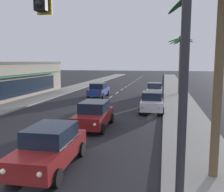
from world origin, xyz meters
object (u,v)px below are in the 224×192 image
Objects in this scene: traffic_signal_mast at (48,21)px; sedan_oncoming_far at (99,90)px; palm_right_nearest at (223,12)px; sedan_third_in_queue at (94,114)px; sedan_parked_nearest_kerb at (152,102)px; sedan_parked_mid_kerb at (155,90)px; sedan_lead_at_stop_bar at (50,147)px; palm_right_third at (181,50)px.

sedan_oncoming_far is (-4.64, 22.75, -4.39)m from traffic_signal_mast.
palm_right_nearest is (9.48, -19.84, 4.98)m from sedan_oncoming_far.
sedan_parked_nearest_kerb is at bearing 60.72° from sedan_third_in_queue.
palm_right_nearest is (2.92, -21.30, 4.98)m from sedan_parked_mid_kerb.
traffic_signal_mast is at bearing -81.62° from sedan_third_in_queue.
sedan_parked_nearest_kerb is at bearing 74.60° from sedan_lead_at_stop_bar.
sedan_lead_at_stop_bar is 25.73m from palm_right_third.
sedan_parked_nearest_kerb is 9.19m from sedan_parked_mid_kerb.
sedan_lead_at_stop_bar and sedan_parked_nearest_kerb have the same top height.
sedan_parked_nearest_kerb is at bearing 82.29° from traffic_signal_mast.
sedan_oncoming_far is at bearing -167.48° from sedan_parked_mid_kerb.
sedan_third_in_queue is 0.99× the size of sedan_parked_nearest_kerb.
sedan_parked_nearest_kerb is at bearing -103.41° from palm_right_third.
sedan_parked_mid_kerb is at bearing 90.71° from sedan_parked_nearest_kerb.
palm_right_third reaches higher than traffic_signal_mast.
sedan_parked_mid_kerb is 6.38m from palm_right_third.
sedan_parked_mid_kerb is 0.59× the size of palm_right_nearest.
sedan_third_in_queue is 10.01m from palm_right_nearest.
palm_right_third is at bearing 24.80° from sedan_oncoming_far.
palm_right_third reaches higher than sedan_third_in_queue.
palm_right_third is (9.57, 4.42, 4.77)m from sedan_oncoming_far.
sedan_oncoming_far is at bearing 130.76° from sedan_parked_nearest_kerb.
sedan_third_in_queue is 14.12m from sedan_oncoming_far.
palm_right_nearest is at bearing -90.21° from palm_right_third.
sedan_oncoming_far is 6.71m from sedan_parked_mid_kerb.
sedan_parked_nearest_kerb is 1.00× the size of sedan_parked_mid_kerb.
palm_right_nearest reaches higher than traffic_signal_mast.
sedan_parked_mid_kerb is at bearing 97.82° from palm_right_nearest.
palm_right_nearest is at bearing -64.47° from sedan_oncoming_far.
sedan_lead_at_stop_bar is at bearing 117.00° from traffic_signal_mast.
traffic_signal_mast is 23.63m from sedan_oncoming_far.
sedan_third_in_queue is 0.59× the size of palm_right_nearest.
sedan_lead_at_stop_bar is 12.79m from sedan_parked_nearest_kerb.
traffic_signal_mast reaches higher than sedan_lead_at_stop_bar.
sedan_parked_mid_kerb is at bearing 81.33° from sedan_lead_at_stop_bar.
sedan_parked_nearest_kerb is at bearing -89.29° from sedan_parked_mid_kerb.
sedan_lead_at_stop_bar is at bearing -80.74° from sedan_oncoming_far.
traffic_signal_mast reaches higher than sedan_oncoming_far.
palm_right_nearest is at bearing -82.18° from sedan_parked_mid_kerb.
sedan_parked_mid_kerb is (1.92, 24.20, -4.39)m from traffic_signal_mast.
sedan_third_in_queue is 15.53m from sedan_parked_mid_kerb.
palm_right_third is (2.90, 12.16, 4.77)m from sedan_parked_nearest_kerb.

